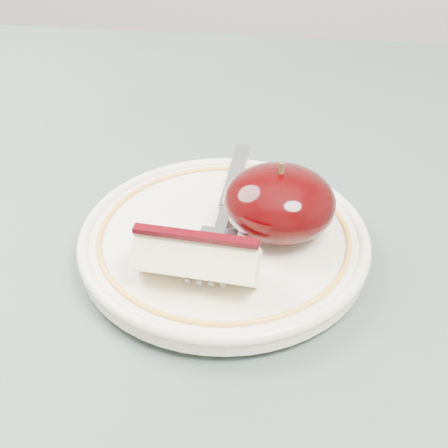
# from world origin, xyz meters

# --- Properties ---
(table) EXTENTS (0.90, 0.90, 0.75)m
(table) POSITION_xyz_m (0.00, 0.00, 0.66)
(table) COLOR brown
(table) RESTS_ON ground
(plate) EXTENTS (0.21, 0.21, 0.02)m
(plate) POSITION_xyz_m (0.09, -0.01, 0.76)
(plate) COLOR beige
(plate) RESTS_ON table
(apple_half) EXTENTS (0.08, 0.08, 0.06)m
(apple_half) POSITION_xyz_m (0.13, 0.00, 0.79)
(apple_half) COLOR black
(apple_half) RESTS_ON plate
(apple_wedge) EXTENTS (0.08, 0.04, 0.04)m
(apple_wedge) POSITION_xyz_m (0.08, -0.06, 0.79)
(apple_wedge) COLOR #FFF3BB
(apple_wedge) RESTS_ON plate
(fork) EXTENTS (0.03, 0.18, 0.00)m
(fork) POSITION_xyz_m (0.09, 0.02, 0.77)
(fork) COLOR gray
(fork) RESTS_ON plate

